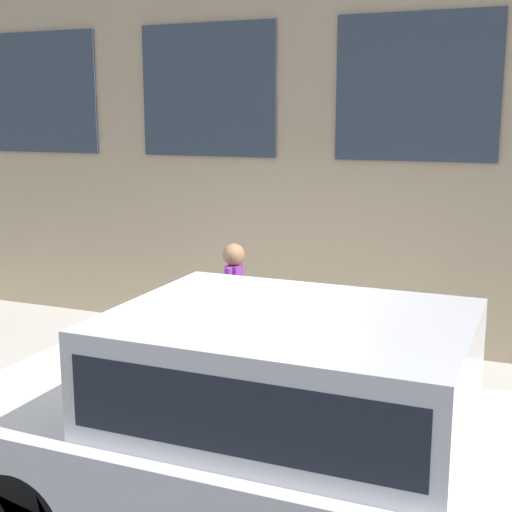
% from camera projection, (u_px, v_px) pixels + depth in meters
% --- Properties ---
extents(ground_plane, '(80.00, 80.00, 0.00)m').
position_uv_depth(ground_plane, '(207.00, 435.00, 6.35)').
color(ground_plane, '#38383A').
extents(sidewalk, '(2.63, 60.00, 0.13)m').
position_uv_depth(sidewalk, '(263.00, 379.00, 7.53)').
color(sidewalk, '#B2ADA3').
rests_on(sidewalk, ground_plane).
extents(fire_hydrant, '(0.29, 0.42, 0.70)m').
position_uv_depth(fire_hydrant, '(280.00, 370.00, 6.60)').
color(fire_hydrant, '#2D7260').
rests_on(fire_hydrant, sidewalk).
extents(person, '(0.34, 0.22, 1.41)m').
position_uv_depth(person, '(234.00, 297.00, 7.29)').
color(person, '#232328').
rests_on(person, sidewalk).
extents(parked_car_silver_near, '(1.94, 4.56, 1.60)m').
position_uv_depth(parked_car_silver_near, '(289.00, 422.00, 4.55)').
color(parked_car_silver_near, black).
rests_on(parked_car_silver_near, ground_plane).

